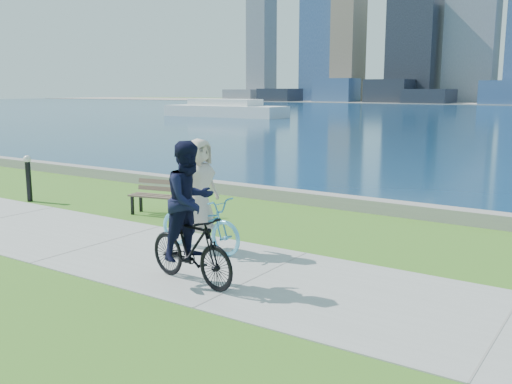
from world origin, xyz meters
TOP-DOWN VIEW (x-y plane):
  - ground at (0.00, 0.00)m, footprint 320.00×320.00m
  - concrete_path at (0.00, 0.00)m, footprint 80.00×3.50m
  - seawall at (0.00, 6.20)m, footprint 90.00×0.50m
  - ferry_near at (-31.38, 46.01)m, footprint 15.24×4.35m
  - park_bench at (-0.86, 2.82)m, footprint 1.81×0.92m
  - bollard_lamp at (-5.36, 1.97)m, footprint 0.22×0.22m
  - cyclist_woman at (2.09, 0.75)m, footprint 0.87×2.15m
  - cyclist_man at (3.26, -0.91)m, footprint 0.89×2.07m

SIDE VIEW (x-z plane):
  - ground at x=0.00m, z-range 0.00..0.00m
  - concrete_path at x=0.00m, z-range 0.00..0.02m
  - seawall at x=0.00m, z-range 0.00..0.35m
  - park_bench at x=-0.86m, z-range 0.10..0.99m
  - bollard_lamp at x=-5.36m, z-range 0.10..1.46m
  - ferry_near at x=-31.38m, z-range -0.17..1.89m
  - cyclist_woman at x=2.09m, z-range -0.27..2.00m
  - cyclist_man at x=3.26m, z-range -0.18..2.23m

